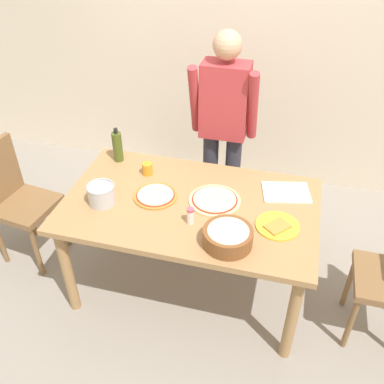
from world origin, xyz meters
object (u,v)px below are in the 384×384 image
dining_table (190,214)px  chair_wooden_left (16,197)px  salt_shaker (190,216)px  pizza_raw_on_board (215,200)px  cutting_board_white (286,192)px  plate_with_slice (277,226)px  popcorn_bowl (228,236)px  steel_pot (101,194)px  cup_orange (147,169)px  person_cook (224,124)px  pizza_cooked_on_tray (155,196)px  olive_oil_bottle (118,146)px

dining_table → chair_wooden_left: size_ratio=1.68×
chair_wooden_left → salt_shaker: size_ratio=8.96×
pizza_raw_on_board → cutting_board_white: bearing=25.2°
cutting_board_white → pizza_raw_on_board: bearing=-154.8°
plate_with_slice → popcorn_bowl: (-0.26, -0.21, 0.05)m
chair_wooden_left → steel_pot: (0.78, -0.15, 0.29)m
popcorn_bowl → steel_pot: (-0.84, 0.17, 0.00)m
cup_orange → cutting_board_white: bearing=1.3°
dining_table → steel_pot: size_ratio=9.22×
dining_table → popcorn_bowl: popcorn_bowl is taller
person_cook → steel_pot: (-0.59, -0.89, -0.11)m
popcorn_bowl → steel_pot: steel_pot is taller
pizza_raw_on_board → cup_orange: bearing=160.6°
plate_with_slice → salt_shaker: bearing=-169.4°
dining_table → popcorn_bowl: bearing=-45.3°
dining_table → person_cook: (0.06, 0.76, 0.27)m
steel_pot → salt_shaker: bearing=-4.7°
person_cook → salt_shaker: 0.95m
person_cook → pizza_cooked_on_tray: (-0.29, -0.75, -0.17)m
person_cook → popcorn_bowl: (0.24, -1.06, -0.12)m
pizza_raw_on_board → cutting_board_white: pizza_raw_on_board is taller
olive_oil_bottle → plate_with_slice: bearing=-20.5°
dining_table → pizza_raw_on_board: pizza_raw_on_board is taller
chair_wooden_left → plate_with_slice: size_ratio=3.65×
pizza_cooked_on_tray → olive_oil_bottle: size_ratio=1.10×
dining_table → salt_shaker: bearing=-74.1°
popcorn_bowl → olive_oil_bottle: bearing=144.7°
salt_shaker → olive_oil_bottle: bearing=141.7°
dining_table → popcorn_bowl: (0.30, -0.30, 0.15)m
chair_wooden_left → popcorn_bowl: (1.62, -0.32, 0.28)m
steel_pot → cutting_board_white: bearing=19.5°
pizza_cooked_on_tray → pizza_raw_on_board: bearing=7.7°
cup_orange → steel_pot: bearing=-114.5°
dining_table → steel_pot: (-0.54, -0.13, 0.16)m
pizza_cooked_on_tray → steel_pot: (-0.30, -0.14, 0.06)m
pizza_cooked_on_tray → salt_shaker: size_ratio=2.67×
cup_orange → chair_wooden_left: bearing=-166.8°
person_cook → plate_with_slice: (0.50, -0.84, -0.17)m
dining_table → person_cook: bearing=85.8°
popcorn_bowl → pizza_raw_on_board: bearing=113.0°
pizza_cooked_on_tray → salt_shaker: bearing=-33.6°
dining_table → olive_oil_bottle: size_ratio=6.25×
salt_shaker → pizza_cooked_on_tray: bearing=146.4°
person_cook → chair_wooden_left: 1.61m
salt_shaker → steel_pot: bearing=175.3°
chair_wooden_left → dining_table: bearing=-0.6°
popcorn_bowl → chair_wooden_left: bearing=168.9°
chair_wooden_left → steel_pot: size_ratio=5.48×
plate_with_slice → olive_oil_bottle: (-1.18, 0.44, 0.11)m
plate_with_slice → steel_pot: steel_pot is taller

